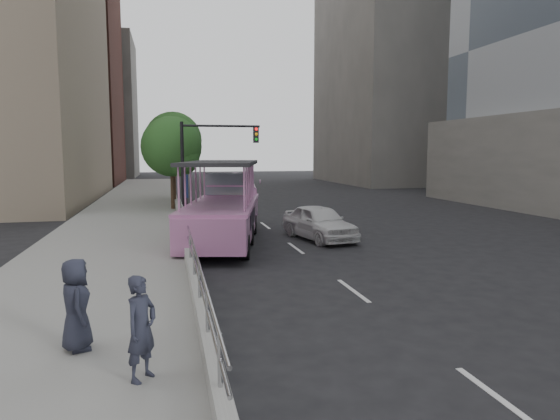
% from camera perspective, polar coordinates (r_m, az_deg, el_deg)
% --- Properties ---
extents(ground, '(160.00, 160.00, 0.00)m').
position_cam_1_polar(ground, '(15.00, 1.96, -7.38)').
color(ground, black).
extents(sidewalk, '(5.50, 80.00, 0.30)m').
position_cam_1_polar(sidewalk, '(24.40, -17.46, -1.88)').
color(sidewalk, gray).
rests_on(sidewalk, ground).
extents(kerb_wall, '(0.24, 30.00, 0.36)m').
position_cam_1_polar(kerb_wall, '(16.38, -10.50, -4.57)').
color(kerb_wall, '#AFAFA9').
rests_on(kerb_wall, sidewalk).
extents(guardrail, '(0.07, 22.00, 0.71)m').
position_cam_1_polar(guardrail, '(16.27, -10.55, -2.28)').
color(guardrail, '#A3A4A8').
rests_on(guardrail, kerb_wall).
extents(duck_boat, '(4.45, 10.15, 3.28)m').
position_cam_1_polar(duck_boat, '(20.68, -6.27, -0.11)').
color(duck_boat, black).
rests_on(duck_boat, ground).
extents(car, '(2.57, 4.53, 1.45)m').
position_cam_1_polar(car, '(20.82, 4.51, -1.41)').
color(car, silver).
rests_on(car, ground).
extents(pedestrian_near, '(0.64, 0.68, 1.56)m').
position_cam_1_polar(pedestrian_near, '(7.74, -15.56, -12.86)').
color(pedestrian_near, '#242735').
rests_on(pedestrian_near, sidewalk).
extents(pedestrian_far, '(0.67, 0.87, 1.57)m').
position_cam_1_polar(pedestrian_far, '(9.19, -22.29, -9.97)').
color(pedestrian_far, '#242735').
rests_on(pedestrian_far, sidewalk).
extents(parking_sign, '(0.14, 0.62, 2.78)m').
position_cam_1_polar(parking_sign, '(19.76, -10.66, 1.04)').
color(parking_sign, black).
rests_on(parking_sign, ground).
extents(traffic_signal, '(4.20, 0.32, 5.20)m').
position_cam_1_polar(traffic_signal, '(26.64, -8.53, 6.28)').
color(traffic_signal, black).
rests_on(traffic_signal, ground).
extents(street_tree_near, '(3.52, 3.52, 5.72)m').
position_cam_1_polar(street_tree_near, '(30.00, -12.10, 6.85)').
color(street_tree_near, '#39251A').
rests_on(street_tree_near, ground).
extents(street_tree_far, '(3.97, 3.97, 6.45)m').
position_cam_1_polar(street_tree_far, '(36.01, -11.93, 7.57)').
color(street_tree_far, '#39251A').
rests_on(street_tree_far, ground).
extents(midrise_brick, '(18.00, 16.00, 26.00)m').
position_cam_1_polar(midrise_brick, '(64.37, -26.36, 14.33)').
color(midrise_brick, brown).
rests_on(midrise_brick, ground).
extents(midrise_stone_a, '(20.00, 20.00, 32.00)m').
position_cam_1_polar(midrise_stone_a, '(64.65, 15.56, 17.43)').
color(midrise_stone_a, gray).
rests_on(midrise_stone_a, ground).
extents(midrise_stone_b, '(16.00, 14.00, 20.00)m').
position_cam_1_polar(midrise_stone_b, '(79.28, -22.09, 10.76)').
color(midrise_stone_b, gray).
rests_on(midrise_stone_b, ground).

